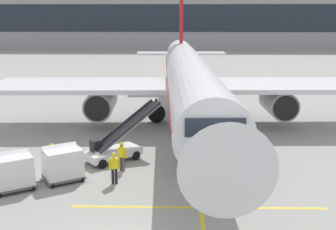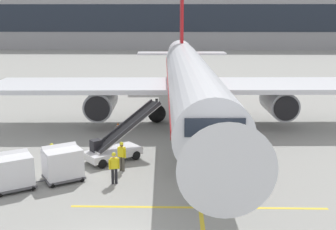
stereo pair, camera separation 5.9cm
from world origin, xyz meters
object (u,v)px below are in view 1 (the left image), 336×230
object	(u,v)px
belt_loader	(116,146)
ground_crew_by_loader	(114,166)
baggage_cart_second	(12,171)
ground_crew_marshaller	(122,154)
ground_crew_by_carts	(52,156)
parked_airplane	(190,80)
baggage_cart_lead	(62,163)
safety_cone_engine_keepout	(118,126)

from	to	relation	value
belt_loader	ground_crew_by_loader	world-z (taller)	belt_loader
belt_loader	baggage_cart_second	bearing A→B (deg)	-135.81
ground_crew_marshaller	ground_crew_by_carts	bearing A→B (deg)	-174.73
parked_airplane	ground_crew_by_loader	size ratio (longest dim) A/B	23.40
baggage_cart_lead	ground_crew_marshaller	bearing A→B (deg)	25.47
baggage_cart_lead	baggage_cart_second	xyz separation A→B (m)	(-2.26, -1.21, 0.00)
belt_loader	baggage_cart_lead	size ratio (longest dim) A/B	1.73
safety_cone_engine_keepout	ground_crew_by_carts	bearing A→B (deg)	-105.11
baggage_cart_lead	ground_crew_by_carts	distance (m)	1.38
baggage_cart_lead	ground_crew_by_carts	bearing A→B (deg)	128.47
ground_crew_by_carts	ground_crew_by_loader	bearing A→B (deg)	-21.93
baggage_cart_lead	safety_cone_engine_keepout	world-z (taller)	baggage_cart_lead
baggage_cart_second	parked_airplane	bearing A→B (deg)	54.05
ground_crew_by_carts	safety_cone_engine_keepout	size ratio (longest dim) A/B	2.83
baggage_cart_second	safety_cone_engine_keepout	size ratio (longest dim) A/B	4.44
baggage_cart_second	ground_crew_by_carts	distance (m)	2.69
parked_airplane	baggage_cart_lead	distance (m)	14.07
baggage_cart_lead	ground_crew_marshaller	distance (m)	3.35
baggage_cart_second	ground_crew_by_carts	world-z (taller)	baggage_cart_second
baggage_cart_lead	ground_crew_by_loader	size ratio (longest dim) A/B	1.57
ground_crew_by_carts	ground_crew_marshaller	world-z (taller)	same
parked_airplane	ground_crew_by_carts	size ratio (longest dim) A/B	23.40
baggage_cart_lead	ground_crew_by_loader	bearing A→B (deg)	-8.26
baggage_cart_lead	baggage_cart_second	distance (m)	2.56
ground_crew_by_loader	ground_crew_marshaller	xyz separation A→B (m)	(0.17, 1.85, 0.00)
ground_crew_by_loader	ground_crew_marshaller	distance (m)	1.86
ground_crew_by_carts	baggage_cart_second	bearing A→B (deg)	-121.42
safety_cone_engine_keepout	ground_crew_by_loader	bearing A→B (deg)	-83.15
baggage_cart_lead	baggage_cart_second	world-z (taller)	same
ground_crew_marshaller	safety_cone_engine_keepout	xyz separation A→B (m)	(-1.44, 8.71, -0.70)
ground_crew_marshaller	belt_loader	bearing A→B (deg)	108.07
ground_crew_by_loader	ground_crew_marshaller	bearing A→B (deg)	84.89
baggage_cart_second	ground_crew_by_carts	size ratio (longest dim) A/B	1.57
baggage_cart_second	ground_crew_by_loader	world-z (taller)	baggage_cart_second
ground_crew_marshaller	parked_airplane	bearing A→B (deg)	68.16
belt_loader	ground_crew_marshaller	bearing A→B (deg)	-71.93
belt_loader	ground_crew_by_carts	world-z (taller)	belt_loader
belt_loader	baggage_cart_lead	xyz separation A→B (m)	(-2.41, -3.33, 0.08)
baggage_cart_second	safety_cone_engine_keepout	bearing A→B (deg)	71.29
baggage_cart_lead	ground_crew_by_loader	world-z (taller)	baggage_cart_lead
baggage_cart_lead	ground_crew_by_carts	size ratio (longest dim) A/B	1.57
ground_crew_by_carts	safety_cone_engine_keepout	bearing A→B (deg)	74.89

